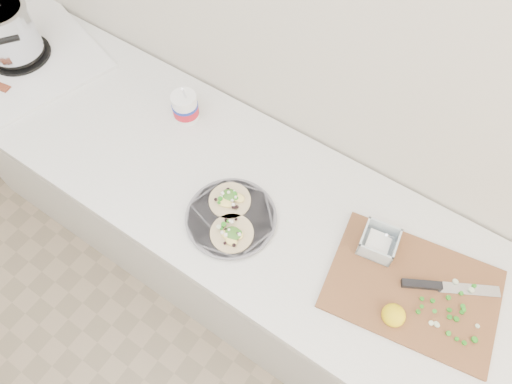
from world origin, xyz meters
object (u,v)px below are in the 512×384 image
Objects in this scene: tub at (185,106)px; cutboard at (411,283)px; taco_plate at (231,216)px; stove at (12,40)px.

tub reaches higher than cutboard.
tub is 0.97m from cutboard.
cutboard is at bearing 11.81° from taco_plate.
cutboard is (1.71, -0.00, -0.07)m from stove.
stove is 1.71m from cutboard.
tub is at bearing 162.64° from cutboard.
taco_plate is at bearing -33.55° from tub.
cutboard is (0.96, -0.13, -0.05)m from tub.
stove is 0.77m from tub.
cutboard is at bearing -7.98° from tub.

